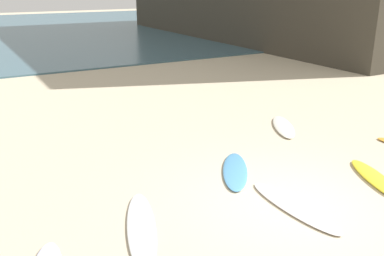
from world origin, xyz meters
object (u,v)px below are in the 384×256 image
at_px(surfboard_3, 376,179).
at_px(surfboard_5, 141,228).
at_px(surfboard_2, 235,171).
at_px(surfboard_1, 283,127).
at_px(surfboard_0, 294,206).

height_order(surfboard_3, surfboard_5, surfboard_3).
relative_size(surfboard_2, surfboard_3, 0.99).
height_order(surfboard_1, surfboard_3, surfboard_3).
height_order(surfboard_2, surfboard_5, surfboard_2).
bearing_deg(surfboard_2, surfboard_5, -123.99).
relative_size(surfboard_0, surfboard_1, 1.12).
xyz_separation_m(surfboard_0, surfboard_3, (2.32, 0.01, 0.01)).
distance_m(surfboard_0, surfboard_3, 2.32).
height_order(surfboard_0, surfboard_2, surfboard_2).
distance_m(surfboard_2, surfboard_5, 2.95).
distance_m(surfboard_2, surfboard_3, 2.99).
xyz_separation_m(surfboard_0, surfboard_1, (2.93, 3.66, 0.01)).
bearing_deg(surfboard_1, surfboard_0, -97.45).
distance_m(surfboard_0, surfboard_2, 1.85).
bearing_deg(surfboard_3, surfboard_1, 104.04).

